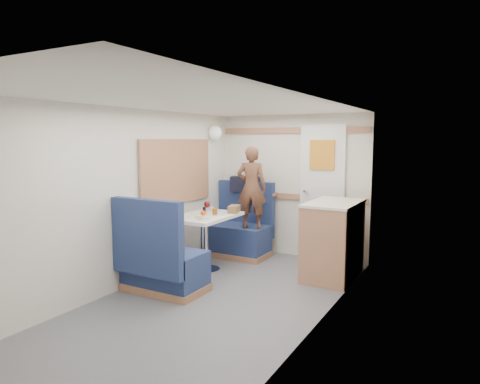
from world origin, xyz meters
The scene contains 27 objects.
floor centered at (0.00, 0.00, 0.00)m, with size 4.50×4.50×0.00m, color #515156.
ceiling centered at (0.00, 0.00, 2.00)m, with size 4.50×4.50×0.00m, color silver.
wall_back centered at (0.00, 2.25, 1.00)m, with size 2.20×0.02×2.00m, color silver.
wall_left centered at (-1.10, 0.00, 1.00)m, with size 0.02×4.50×2.00m, color silver.
wall_right centered at (1.10, 0.00, 1.00)m, with size 0.02×4.50×2.00m, color silver.
oak_trim_low centered at (0.00, 2.23, 0.85)m, with size 2.15×0.02×0.08m, color #8B5C3F.
oak_trim_high centered at (0.00, 2.23, 1.78)m, with size 2.15×0.02×0.08m, color #8B5C3F.
side_window centered at (-1.08, 1.00, 1.25)m, with size 0.04×1.30×0.72m, color #9BA68D.
rear_door centered at (0.45, 2.22, 0.97)m, with size 0.62×0.12×1.86m.
dinette_table centered at (-0.65, 1.00, 0.57)m, with size 0.62×0.92×0.72m.
bench_far centered at (-0.65, 1.86, 0.30)m, with size 0.90×0.59×1.05m.
bench_near centered at (-0.65, 0.14, 0.30)m, with size 0.90×0.59×1.05m.
ledge centered at (-0.65, 2.12, 0.88)m, with size 0.90×0.14×0.04m, color #8B5C3F.
dome_light centered at (-1.04, 1.85, 1.75)m, with size 0.20×0.20×0.20m, color white.
galley_counter centered at (0.82, 1.55, 0.47)m, with size 0.57×0.92×0.92m.
person centered at (-0.37, 1.72, 1.01)m, with size 0.41×0.27×1.12m, color brown.
duffel_bag centered at (-0.67, 2.12, 1.01)m, with size 0.45×0.22×0.22m, color black.
tray centered at (-0.52, 0.93, 0.73)m, with size 0.26×0.34×0.02m, color white.
orange_fruit centered at (-0.58, 0.86, 0.77)m, with size 0.07×0.07×0.07m, color orange.
cheese_block centered at (-0.51, 0.69, 0.75)m, with size 0.09×0.06×0.03m, color #D7C77C.
wine_glass centered at (-0.63, 1.01, 0.84)m, with size 0.08×0.08×0.17m.
tumbler_left centered at (-0.73, 0.62, 0.77)m, with size 0.06×0.06×0.10m, color white.
tumbler_mid centered at (-0.79, 1.26, 0.78)m, with size 0.08×0.08×0.12m, color white.
beer_glass centered at (-0.49, 0.98, 0.77)m, with size 0.06×0.06×0.10m, color brown.
pepper_grinder centered at (-0.67, 1.00, 0.77)m, with size 0.04×0.04×0.10m, color black.
salt_grinder centered at (-0.62, 1.12, 0.76)m, with size 0.04×0.04×0.09m, color silver.
bread_loaf centered at (-0.43, 1.33, 0.77)m, with size 0.12×0.22×0.09m, color brown.
Camera 1 is at (2.28, -3.38, 1.65)m, focal length 32.00 mm.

